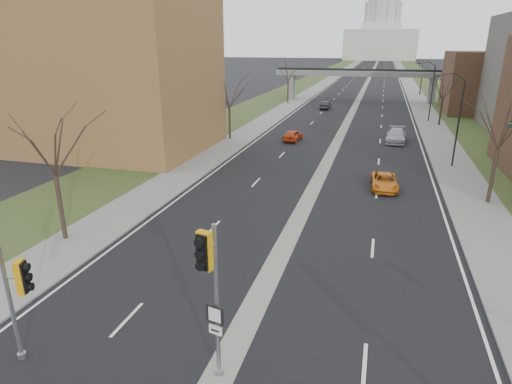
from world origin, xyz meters
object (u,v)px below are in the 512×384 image
at_px(signal_pole_median, 210,279).
at_px(car_left_far, 326,105).
at_px(car_left_near, 293,135).
at_px(car_right_near, 384,181).
at_px(signal_pole_left, 6,272).
at_px(car_right_mid, 396,135).

height_order(signal_pole_median, car_left_far, signal_pole_median).
xyz_separation_m(car_left_near, car_right_near, (10.83, -15.82, -0.06)).
bearing_deg(car_left_far, signal_pole_median, 95.47).
xyz_separation_m(car_left_near, car_left_far, (0.33, 27.94, 0.01)).
distance_m(car_left_far, car_right_near, 45.00).
bearing_deg(signal_pole_left, car_right_mid, 53.14).
bearing_deg(car_left_near, car_right_near, 130.81).
bearing_deg(car_left_far, car_right_mid, 116.38).
xyz_separation_m(signal_pole_left, car_left_near, (1.97, 40.56, -3.13)).
bearing_deg(car_left_near, signal_pole_left, 93.62).
relative_size(signal_pole_median, car_left_far, 1.40).
distance_m(signal_pole_median, car_right_mid, 42.94).
relative_size(signal_pole_left, signal_pole_median, 0.99).
xyz_separation_m(car_right_near, car_right_mid, (1.23, 18.62, 0.17)).
relative_size(signal_pole_left, car_right_near, 1.30).
bearing_deg(car_right_near, signal_pole_left, -121.04).
bearing_deg(signal_pole_median, signal_pole_left, -159.90).
relative_size(signal_pole_median, car_right_near, 1.32).
bearing_deg(car_right_mid, signal_pole_left, -104.24).
distance_m(car_left_near, car_right_mid, 12.39).
bearing_deg(car_right_near, signal_pole_median, -107.10).
xyz_separation_m(signal_pole_median, car_right_near, (5.64, 23.63, -3.49)).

